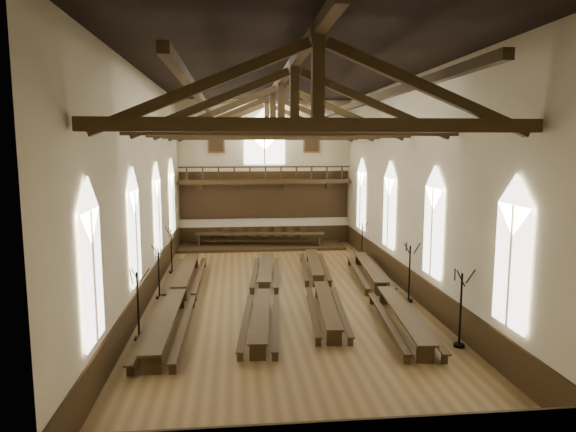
% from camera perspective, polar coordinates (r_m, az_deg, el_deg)
% --- Properties ---
extents(ground, '(26.00, 26.00, 0.00)m').
position_cam_1_polar(ground, '(23.93, -0.72, -8.89)').
color(ground, brown).
rests_on(ground, ground).
extents(room_walls, '(26.00, 26.00, 26.00)m').
position_cam_1_polar(room_walls, '(22.92, -0.75, 6.77)').
color(room_walls, beige).
rests_on(room_walls, ground).
extents(wainscot_band, '(12.00, 26.00, 1.20)m').
position_cam_1_polar(wainscot_band, '(23.77, -0.72, -7.50)').
color(wainscot_band, black).
rests_on(wainscot_band, ground).
extents(side_windows, '(11.85, 19.80, 4.50)m').
position_cam_1_polar(side_windows, '(23.13, -0.73, 0.02)').
color(side_windows, white).
rests_on(side_windows, room_walls).
extents(end_window, '(2.80, 0.12, 3.80)m').
position_cam_1_polar(end_window, '(35.78, -2.64, 8.38)').
color(end_window, white).
rests_on(end_window, room_walls).
extents(minstrels_gallery, '(11.80, 1.24, 3.70)m').
position_cam_1_polar(minstrels_gallery, '(35.67, -2.58, 3.05)').
color(minstrels_gallery, '#31230F').
rests_on(minstrels_gallery, room_walls).
extents(portraits, '(7.75, 0.09, 1.45)m').
position_cam_1_polar(portraits, '(35.78, -2.64, 8.18)').
color(portraits, brown).
rests_on(portraits, room_walls).
extents(roof_trusses, '(11.70, 25.70, 2.80)m').
position_cam_1_polar(roof_trusses, '(22.95, -0.75, 11.15)').
color(roof_trusses, '#31230F').
rests_on(roof_trusses, room_walls).
extents(refectory_row_a, '(1.60, 14.50, 0.76)m').
position_cam_1_polar(refectory_row_a, '(23.03, -12.11, -8.31)').
color(refectory_row_a, '#31230F').
rests_on(refectory_row_a, ground).
extents(refectory_row_b, '(1.92, 13.83, 0.68)m').
position_cam_1_polar(refectory_row_b, '(23.26, -2.66, -8.12)').
color(refectory_row_b, '#31230F').
rests_on(refectory_row_b, ground).
extents(refectory_row_c, '(1.91, 13.79, 0.67)m').
position_cam_1_polar(refectory_row_c, '(24.48, 3.61, -7.33)').
color(refectory_row_c, '#31230F').
rests_on(refectory_row_c, ground).
extents(refectory_row_d, '(2.08, 14.28, 0.73)m').
position_cam_1_polar(refectory_row_d, '(23.61, 10.62, -7.92)').
color(refectory_row_d, '#31230F').
rests_on(refectory_row_d, ground).
extents(dais, '(11.40, 2.87, 0.19)m').
position_cam_1_polar(dais, '(34.93, -3.18, -3.38)').
color(dais, black).
rests_on(dais, ground).
extents(high_table, '(8.79, 1.90, 0.82)m').
position_cam_1_polar(high_table, '(34.78, -3.18, -2.10)').
color(high_table, '#31230F').
rests_on(high_table, dais).
extents(high_chairs, '(6.81, 0.52, 1.06)m').
position_cam_1_polar(high_chairs, '(35.64, -3.25, -2.05)').
color(high_chairs, '#31230F').
rests_on(high_chairs, dais).
extents(candelabrum_left_near, '(0.70, 0.81, 2.63)m').
position_cam_1_polar(candelabrum_left_near, '(19.33, -16.27, -10.86)').
color(candelabrum_left_near, black).
rests_on(candelabrum_left_near, ground).
extents(candelabrum_left_mid, '(0.72, 0.73, 2.45)m').
position_cam_1_polar(candelabrum_left_mid, '(24.11, -14.13, -7.17)').
color(candelabrum_left_mid, black).
rests_on(candelabrum_left_mid, ground).
extents(candelabrum_left_far, '(0.75, 0.74, 2.52)m').
position_cam_1_polar(candelabrum_left_far, '(28.68, -12.80, -4.68)').
color(candelabrum_left_far, black).
rests_on(candelabrum_left_far, ground).
extents(candelabrum_right_near, '(0.74, 0.85, 2.75)m').
position_cam_1_polar(candelabrum_right_near, '(18.92, 18.56, -11.25)').
color(candelabrum_right_near, black).
rests_on(candelabrum_right_near, ground).
extents(candelabrum_right_mid, '(0.79, 0.80, 2.68)m').
position_cam_1_polar(candelabrum_right_mid, '(23.52, 13.31, -7.34)').
color(candelabrum_right_mid, black).
rests_on(candelabrum_right_mid, ground).
extents(candelabrum_right_far, '(0.68, 0.68, 2.31)m').
position_cam_1_polar(candelabrum_right_far, '(31.50, 8.21, -3.56)').
color(candelabrum_right_far, black).
rests_on(candelabrum_right_far, ground).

